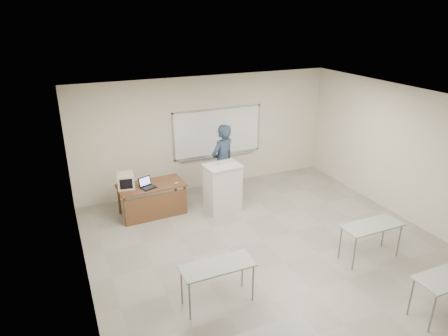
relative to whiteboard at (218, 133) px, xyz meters
name	(u,v)px	position (x,y,z in m)	size (l,w,h in m)	color
floor	(284,263)	(-0.30, -3.97, -1.49)	(7.00, 8.00, 0.01)	gray
whiteboard	(218,133)	(0.00, 0.00, 0.00)	(2.48, 0.10, 1.31)	white
student_desks	(332,273)	(-0.30, -5.32, -0.81)	(4.40, 2.20, 0.73)	gray
instructor_desk	(153,194)	(-2.10, -1.09, -0.92)	(1.53, 0.77, 0.75)	brown
podium	(223,188)	(-0.50, -1.47, -0.90)	(0.82, 0.60, 1.16)	silver
crt_monitor	(126,181)	(-2.65, -0.90, -0.56)	(0.37, 0.42, 0.35)	beige
laptop	(148,185)	(-2.20, -1.10, -0.67)	(0.32, 0.29, 0.23)	black
mouse	(176,183)	(-1.55, -1.17, -0.71)	(0.10, 0.06, 0.04)	#919498
keyboard	(227,162)	(-0.35, -1.39, -0.31)	(0.46, 0.15, 0.03)	beige
presenter	(223,162)	(-0.24, -0.87, -0.50)	(0.72, 0.47, 1.96)	black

